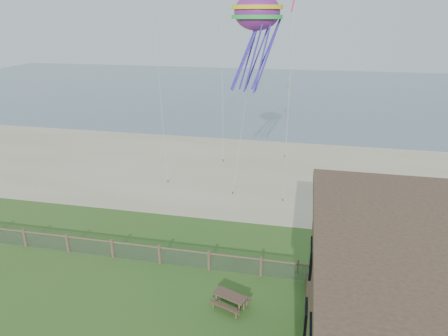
# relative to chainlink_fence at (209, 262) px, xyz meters

# --- Properties ---
(sand_beach) EXTENTS (72.00, 20.00, 0.02)m
(sand_beach) POSITION_rel_chainlink_fence_xyz_m (0.00, 16.00, -0.55)
(sand_beach) COLOR tan
(sand_beach) RESTS_ON ground
(ocean) EXTENTS (160.00, 68.00, 0.02)m
(ocean) POSITION_rel_chainlink_fence_xyz_m (0.00, 60.00, -0.55)
(ocean) COLOR slate
(ocean) RESTS_ON ground
(chainlink_fence) EXTENTS (36.20, 0.20, 1.25)m
(chainlink_fence) POSITION_rel_chainlink_fence_xyz_m (0.00, 0.00, 0.00)
(chainlink_fence) COLOR brown
(chainlink_fence) RESTS_ON ground
(picnic_table) EXTENTS (2.06, 1.82, 0.72)m
(picnic_table) POSITION_rel_chainlink_fence_xyz_m (1.80, -2.87, -0.19)
(picnic_table) COLOR brown
(picnic_table) RESTS_ON ground
(octopus_kite) EXTENTS (3.40, 2.54, 6.61)m
(octopus_kite) POSITION_rel_chainlink_fence_xyz_m (1.37, 7.59, 11.73)
(octopus_kite) COLOR red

